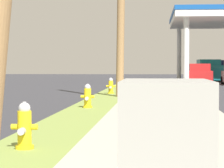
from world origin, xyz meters
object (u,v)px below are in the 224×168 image
object	(u,v)px
fire_hydrant_second	(88,97)
car_red_by_far_pump	(199,74)
fire_hydrant_fourth	(120,81)
truck_navy_at_forecourt	(224,71)
fire_hydrant_third	(111,87)
fire_hydrant_nearest	(24,128)
truck_teal_on_apron	(210,71)

from	to	relation	value
fire_hydrant_second	car_red_by_far_pump	size ratio (longest dim) A/B	0.16
fire_hydrant_fourth	car_red_by_far_pump	xyz separation A→B (m)	(5.76, 10.41, 0.28)
truck_navy_at_forecourt	car_red_by_far_pump	bearing A→B (deg)	-108.40
fire_hydrant_third	fire_hydrant_nearest	bearing A→B (deg)	-90.07
fire_hydrant_nearest	car_red_by_far_pump	xyz separation A→B (m)	(5.68, 33.81, 0.28)
fire_hydrant_third	car_red_by_far_pump	world-z (taller)	car_red_by_far_pump
fire_hydrant_third	car_red_by_far_pump	bearing A→B (deg)	72.60
truck_navy_at_forecourt	truck_teal_on_apron	distance (m)	6.81
car_red_by_far_pump	truck_teal_on_apron	world-z (taller)	truck_teal_on_apron
fire_hydrant_third	fire_hydrant_fourth	bearing A→B (deg)	90.72
fire_hydrant_second	fire_hydrant_third	size ratio (longest dim) A/B	1.00
fire_hydrant_third	car_red_by_far_pump	distance (m)	18.94
car_red_by_far_pump	truck_navy_at_forecourt	bearing A→B (deg)	71.60
fire_hydrant_nearest	fire_hydrant_fourth	xyz separation A→B (m)	(-0.08, 23.40, 0.00)
fire_hydrant_second	car_red_by_far_pump	xyz separation A→B (m)	(5.71, 26.00, 0.28)
fire_hydrant_second	car_red_by_far_pump	world-z (taller)	car_red_by_far_pump
truck_teal_on_apron	fire_hydrant_fourth	bearing A→B (deg)	-116.56
fire_hydrant_nearest	fire_hydrant_third	xyz separation A→B (m)	(0.02, 15.74, 0.00)
truck_navy_at_forecourt	truck_teal_on_apron	xyz separation A→B (m)	(-2.10, -6.48, 0.00)
fire_hydrant_fourth	truck_teal_on_apron	world-z (taller)	truck_teal_on_apron
fire_hydrant_nearest	car_red_by_far_pump	distance (m)	34.28
fire_hydrant_nearest	car_red_by_far_pump	world-z (taller)	car_red_by_far_pump
fire_hydrant_second	truck_teal_on_apron	bearing A→B (deg)	76.74
fire_hydrant_fourth	car_red_by_far_pump	size ratio (longest dim) A/B	0.16
fire_hydrant_fourth	truck_teal_on_apron	distance (m)	15.76
truck_teal_on_apron	truck_navy_at_forecourt	bearing A→B (deg)	72.08
fire_hydrant_fourth	truck_navy_at_forecourt	xyz separation A→B (m)	(9.14, 20.57, 0.47)
fire_hydrant_second	fire_hydrant_third	distance (m)	7.93
fire_hydrant_fourth	car_red_by_far_pump	world-z (taller)	car_red_by_far_pump
fire_hydrant_nearest	truck_navy_at_forecourt	bearing A→B (deg)	78.35
truck_navy_at_forecourt	truck_teal_on_apron	bearing A→B (deg)	-107.92
fire_hydrant_nearest	car_red_by_far_pump	bearing A→B (deg)	80.46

